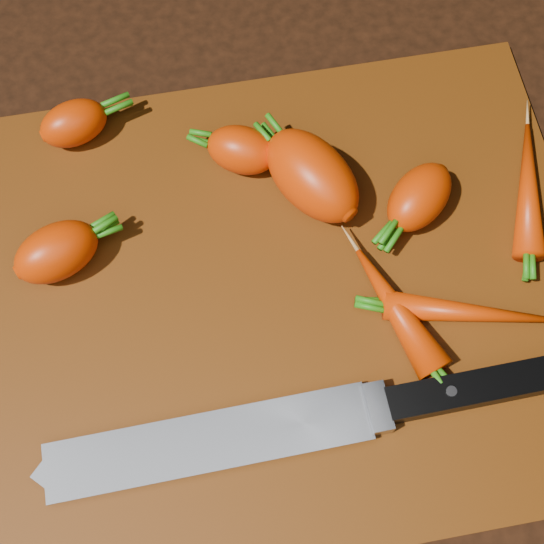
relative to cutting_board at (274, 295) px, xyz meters
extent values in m
cube|color=black|center=(0.00, 0.00, -0.01)|extent=(2.00, 2.00, 0.01)
cube|color=#632E08|center=(0.00, 0.00, 0.00)|extent=(0.50, 0.40, 0.01)
ellipsoid|color=#D63200|center=(-0.16, 0.05, 0.03)|extent=(0.08, 0.06, 0.04)
ellipsoid|color=#D63200|center=(-0.01, 0.12, 0.03)|extent=(0.07, 0.06, 0.04)
ellipsoid|color=#D63200|center=(0.05, 0.08, 0.03)|extent=(0.09, 0.11, 0.05)
ellipsoid|color=#D63200|center=(0.13, 0.05, 0.03)|extent=(0.08, 0.08, 0.04)
ellipsoid|color=#D63200|center=(-0.14, 0.17, 0.02)|extent=(0.07, 0.05, 0.04)
ellipsoid|color=#D63200|center=(0.22, 0.05, 0.02)|extent=(0.06, 0.12, 0.03)
ellipsoid|color=#D63200|center=(0.14, -0.05, 0.02)|extent=(0.13, 0.06, 0.02)
ellipsoid|color=#D63200|center=(0.09, -0.03, 0.02)|extent=(0.06, 0.11, 0.03)
cube|color=gray|center=(-0.18, -0.11, 0.02)|extent=(0.23, 0.05, 0.00)
cube|color=gray|center=(-0.06, -0.11, 0.02)|extent=(0.02, 0.04, 0.02)
cube|color=black|center=(0.01, -0.11, 0.02)|extent=(0.13, 0.03, 0.02)
cylinder|color=#B2B2B7|center=(-0.01, -0.11, 0.02)|extent=(0.01, 0.01, 0.00)
camera|label=1|loc=(-0.04, -0.20, 0.56)|focal=50.00mm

